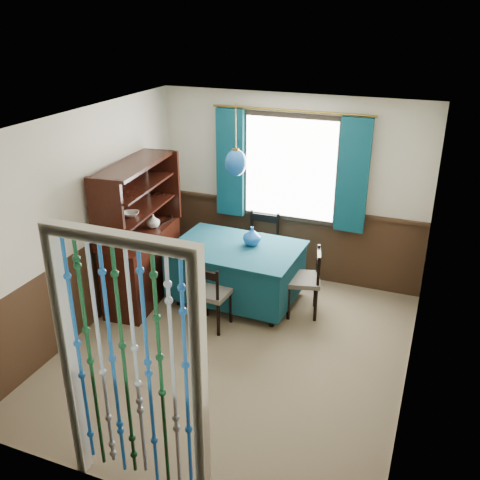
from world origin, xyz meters
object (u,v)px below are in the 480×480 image
at_px(sideboard, 142,253).
at_px(pendant_lamp, 236,162).
at_px(chair_near, 211,293).
at_px(chair_right, 305,280).
at_px(chair_left, 176,253).
at_px(dining_table, 236,270).
at_px(vase_table, 252,237).
at_px(bowl_shelf, 131,214).
at_px(vase_sideboard, 153,220).
at_px(chair_far, 261,246).

bearing_deg(sideboard, pendant_lamp, 11.24).
relative_size(chair_near, chair_right, 0.98).
relative_size(chair_near, chair_left, 0.88).
bearing_deg(dining_table, vase_table, 42.02).
bearing_deg(sideboard, bowl_shelf, -81.82).
distance_m(sideboard, bowl_shelf, 0.68).
height_order(chair_near, sideboard, sideboard).
bearing_deg(pendant_lamp, vase_sideboard, -174.09).
distance_m(dining_table, pendant_lamp, 1.39).
distance_m(chair_right, vase_sideboard, 2.06).
bearing_deg(chair_near, vase_sideboard, 156.36).
relative_size(chair_far, vase_sideboard, 4.73).
distance_m(dining_table, chair_near, 0.68).
distance_m(pendant_lamp, bowl_shelf, 1.37).
xyz_separation_m(chair_near, chair_left, (-0.83, 0.72, 0.06)).
bearing_deg(chair_right, chair_far, 35.82).
xyz_separation_m(pendant_lamp, vase_table, (0.16, 0.13, -0.96)).
height_order(chair_left, bowl_shelf, bowl_shelf).
distance_m(chair_left, bowl_shelf, 1.01).
xyz_separation_m(chair_left, bowl_shelf, (-0.21, -0.64, 0.75)).
bearing_deg(chair_right, dining_table, 77.03).
height_order(dining_table, chair_near, chair_near).
distance_m(chair_right, vase_table, 0.85).
xyz_separation_m(chair_far, bowl_shelf, (-1.17, -1.29, 0.76)).
distance_m(chair_far, vase_table, 0.68).
height_order(chair_right, vase_sideboard, vase_sideboard).
relative_size(dining_table, vase_table, 7.44).
bearing_deg(chair_left, bowl_shelf, -14.32).
bearing_deg(dining_table, vase_sideboard, -172.21).
bearing_deg(chair_left, chair_far, 128.19).
height_order(chair_left, pendant_lamp, pendant_lamp).
bearing_deg(dining_table, pendant_lamp, -61.55).
bearing_deg(pendant_lamp, chair_right, 1.65).
bearing_deg(chair_left, vase_table, 98.96).
bearing_deg(pendant_lamp, vase_table, 40.13).
distance_m(dining_table, chair_left, 0.88).
height_order(dining_table, sideboard, sideboard).
bearing_deg(chair_right, vase_table, 66.97).
bearing_deg(vase_table, pendant_lamp, -139.87).
bearing_deg(chair_far, vase_sideboard, 33.70).
bearing_deg(chair_near, chair_right, 41.50).
relative_size(vase_table, bowl_shelf, 1.04).
height_order(chair_near, chair_far, chair_far).
bearing_deg(chair_near, chair_far, 89.42).
xyz_separation_m(dining_table, vase_table, (0.16, 0.13, 0.43)).
distance_m(chair_far, chair_left, 1.16).
bearing_deg(vase_table, dining_table, -139.87).
distance_m(chair_right, bowl_shelf, 2.22).
relative_size(dining_table, chair_near, 1.93).
distance_m(sideboard, vase_table, 1.41).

